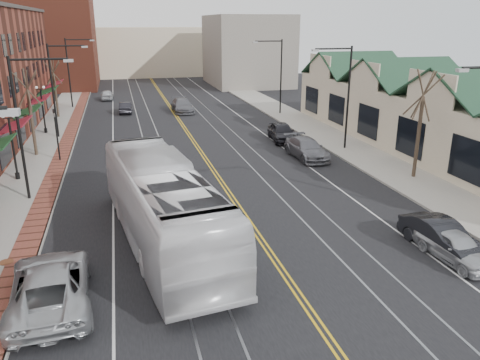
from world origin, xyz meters
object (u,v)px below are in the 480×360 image
transit_bus (163,205)px  parked_car_d (282,132)px  parked_suv (51,285)px  parked_car_c (306,148)px  parked_car_b (441,236)px  parked_car_a (455,246)px

transit_bus → parked_car_d: bearing=-132.1°
parked_suv → parked_car_c: parked_suv is taller
transit_bus → parked_car_c: bearing=-142.9°
transit_bus → parked_car_c: size_ratio=2.70×
parked_car_c → parked_car_b: bearing=-92.2°
parked_car_a → parked_car_b: (0.00, 0.93, 0.04)m
parked_car_c → parked_car_d: size_ratio=1.10×
parked_car_c → parked_car_d: 5.64m
parked_car_a → parked_car_b: bearing=85.4°
parked_car_b → parked_car_c: parked_car_c is taller
parked_car_d → parked_suv: bearing=-121.1°
parked_car_a → parked_car_c: bearing=85.4°
parked_suv → transit_bus: bearing=-141.7°
parked_car_b → parked_car_d: parked_car_d is taller
parked_car_a → parked_car_c: (0.00, 16.78, 0.07)m
parked_car_c → parked_suv: bearing=-137.9°
parked_suv → parked_car_b: size_ratio=1.37×
parked_car_c → parked_car_d: (0.00, 5.64, 0.05)m
parked_suv → parked_car_c: size_ratio=1.15×
parked_car_a → parked_car_d: size_ratio=0.85×
parked_car_a → parked_car_b: 0.93m
parked_car_a → parked_car_c: 16.78m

